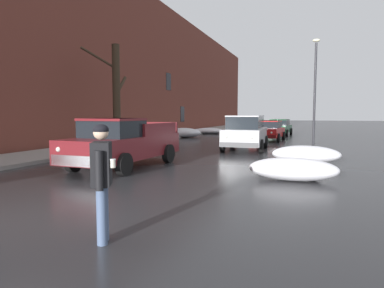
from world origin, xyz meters
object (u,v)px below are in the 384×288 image
object	(u,v)px
sedan_green_parked_far_down_block	(279,127)
pedestrian_with_coffee	(102,174)
sedan_red_parked_kerbside_mid	(268,130)
street_lamp_post	(315,86)
pickup_truck_maroon_approaching_near_lane	(123,143)
bare_tree_second_along_sidewalk	(116,93)
suv_silver_parked_kerbside_close	(246,131)

from	to	relation	value
sedan_green_parked_far_down_block	pedestrian_with_coffee	size ratio (longest dim) A/B	2.46
sedan_red_parked_kerbside_mid	sedan_green_parked_far_down_block	distance (m)	6.26
street_lamp_post	pedestrian_with_coffee	bearing A→B (deg)	-98.79
pickup_truck_maroon_approaching_near_lane	sedan_red_parked_kerbside_mid	xyz separation A→B (m)	(3.31, 14.38, -0.13)
sedan_green_parked_far_down_block	pedestrian_with_coffee	distance (m)	27.10
bare_tree_second_along_sidewalk	sedan_red_parked_kerbside_mid	xyz separation A→B (m)	(7.12, 8.56, -2.26)
pedestrian_with_coffee	street_lamp_post	distance (m)	19.20
bare_tree_second_along_sidewalk	suv_silver_parked_kerbside_close	size ratio (longest dim) A/B	1.21
bare_tree_second_along_sidewalk	sedan_red_parked_kerbside_mid	size ratio (longest dim) A/B	1.42
sedan_red_parked_kerbside_mid	street_lamp_post	bearing A→B (deg)	-33.84
suv_silver_parked_kerbside_close	sedan_green_parked_far_down_block	size ratio (longest dim) A/B	1.07
suv_silver_parked_kerbside_close	sedan_green_parked_far_down_block	bearing A→B (deg)	87.66
pickup_truck_maroon_approaching_near_lane	sedan_red_parked_kerbside_mid	size ratio (longest dim) A/B	1.35
suv_silver_parked_kerbside_close	sedan_red_parked_kerbside_mid	world-z (taller)	suv_silver_parked_kerbside_close
sedan_green_parked_far_down_block	pedestrian_with_coffee	bearing A→B (deg)	-90.12
bare_tree_second_along_sidewalk	sedan_red_parked_kerbside_mid	world-z (taller)	bare_tree_second_along_sidewalk
pickup_truck_maroon_approaching_near_lane	pedestrian_with_coffee	bearing A→B (deg)	-61.88
suv_silver_parked_kerbside_close	street_lamp_post	size ratio (longest dim) A/B	0.71
street_lamp_post	suv_silver_parked_kerbside_close	bearing A→B (deg)	-124.98
sedan_red_parked_kerbside_mid	pedestrian_with_coffee	size ratio (longest dim) A/B	2.24
bare_tree_second_along_sidewalk	sedan_red_parked_kerbside_mid	distance (m)	11.36
sedan_red_parked_kerbside_mid	street_lamp_post	distance (m)	4.65
pedestrian_with_coffee	street_lamp_post	world-z (taller)	street_lamp_post
pedestrian_with_coffee	sedan_red_parked_kerbside_mid	bearing A→B (deg)	90.39
suv_silver_parked_kerbside_close	pedestrian_with_coffee	distance (m)	13.97
sedan_green_parked_far_down_block	street_lamp_post	size ratio (longest dim) A/B	0.67
bare_tree_second_along_sidewalk	sedan_green_parked_far_down_block	distance (m)	16.68
sedan_red_parked_kerbside_mid	sedan_green_parked_far_down_block	size ratio (longest dim) A/B	0.91
sedan_red_parked_kerbside_mid	sedan_green_parked_far_down_block	bearing A→B (deg)	88.18
bare_tree_second_along_sidewalk	suv_silver_parked_kerbside_close	world-z (taller)	bare_tree_second_along_sidewalk
suv_silver_parked_kerbside_close	sedan_green_parked_far_down_block	world-z (taller)	suv_silver_parked_kerbside_close
pedestrian_with_coffee	bare_tree_second_along_sidewalk	bearing A→B (deg)	120.58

